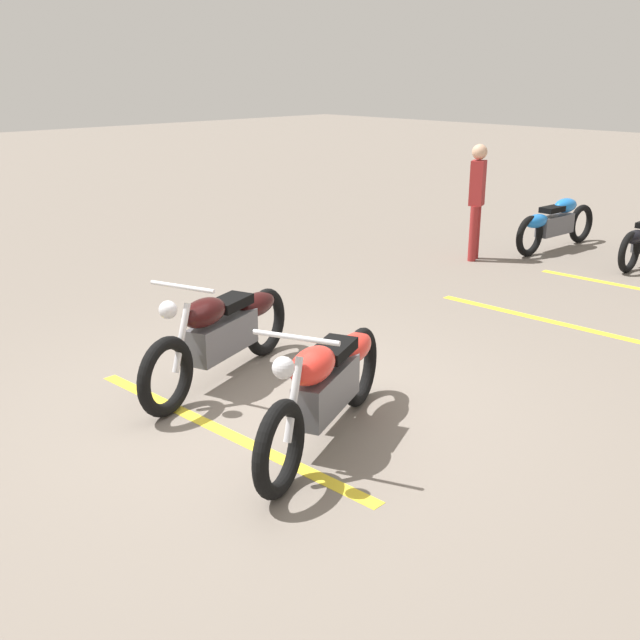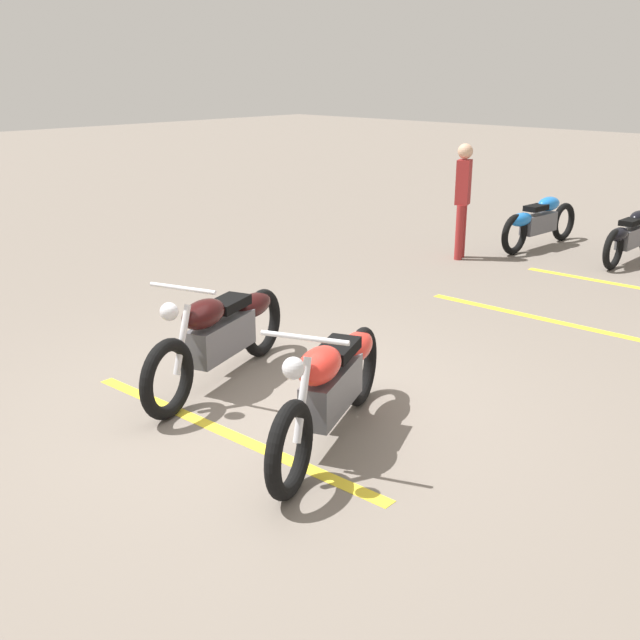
{
  "view_description": "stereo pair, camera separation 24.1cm",
  "coord_description": "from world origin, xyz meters",
  "px_view_note": "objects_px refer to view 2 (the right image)",
  "views": [
    {
      "loc": [
        -3.86,
        -4.47,
        2.71
      ],
      "look_at": [
        0.47,
        0.0,
        0.65
      ],
      "focal_mm": 42.84,
      "sensor_mm": 36.0,
      "label": 1
    },
    {
      "loc": [
        -4.03,
        -4.29,
        2.71
      ],
      "look_at": [
        0.47,
        0.0,
        0.65
      ],
      "focal_mm": 42.84,
      "sensor_mm": 36.0,
      "label": 2
    }
  ],
  "objects_px": {
    "motorcycle_bright_foreground": "(332,384)",
    "motorcycle_row_right": "(538,221)",
    "motorcycle_row_center": "(631,235)",
    "bystander_near_row": "(463,195)",
    "motorcycle_dark_foreground": "(222,333)"
  },
  "relations": [
    {
      "from": "motorcycle_dark_foreground",
      "to": "motorcycle_row_center",
      "type": "relative_size",
      "value": 1.12
    },
    {
      "from": "motorcycle_bright_foreground",
      "to": "motorcycle_dark_foreground",
      "type": "height_order",
      "value": "same"
    },
    {
      "from": "motorcycle_bright_foreground",
      "to": "motorcycle_row_center",
      "type": "relative_size",
      "value": 1.09
    },
    {
      "from": "motorcycle_row_center",
      "to": "motorcycle_dark_foreground",
      "type": "bearing_deg",
      "value": 171.92
    },
    {
      "from": "motorcycle_bright_foreground",
      "to": "motorcycle_row_center",
      "type": "bearing_deg",
      "value": 162.13
    },
    {
      "from": "motorcycle_row_right",
      "to": "motorcycle_row_center",
      "type": "bearing_deg",
      "value": -83.5
    },
    {
      "from": "motorcycle_bright_foreground",
      "to": "motorcycle_row_right",
      "type": "relative_size",
      "value": 1.01
    },
    {
      "from": "motorcycle_row_center",
      "to": "motorcycle_row_right",
      "type": "height_order",
      "value": "motorcycle_row_right"
    },
    {
      "from": "motorcycle_dark_foreground",
      "to": "motorcycle_row_right",
      "type": "height_order",
      "value": "motorcycle_dark_foreground"
    },
    {
      "from": "bystander_near_row",
      "to": "motorcycle_row_right",
      "type": "bearing_deg",
      "value": 49.8
    },
    {
      "from": "motorcycle_row_center",
      "to": "motorcycle_row_right",
      "type": "distance_m",
      "value": 1.44
    },
    {
      "from": "motorcycle_bright_foreground",
      "to": "bystander_near_row",
      "type": "xyz_separation_m",
      "value": [
        5.62,
        2.61,
        0.48
      ]
    },
    {
      "from": "motorcycle_bright_foreground",
      "to": "bystander_near_row",
      "type": "relative_size",
      "value": 1.24
    },
    {
      "from": "motorcycle_dark_foreground",
      "to": "motorcycle_row_center",
      "type": "xyz_separation_m",
      "value": [
        6.98,
        -0.82,
        -0.07
      ]
    },
    {
      "from": "motorcycle_bright_foreground",
      "to": "motorcycle_row_right",
      "type": "height_order",
      "value": "motorcycle_bright_foreground"
    }
  ]
}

